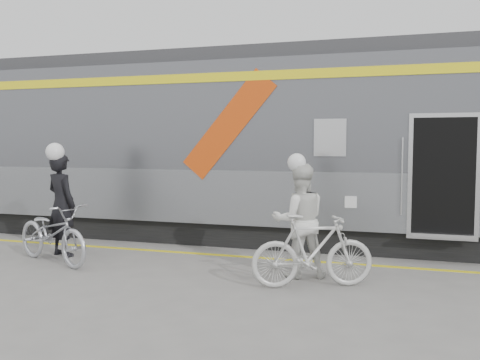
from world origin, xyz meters
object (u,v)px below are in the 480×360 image
at_px(bicycle_left, 52,233).
at_px(woman, 299,220).
at_px(bicycle_right, 313,251).
at_px(man, 62,205).

xyz_separation_m(bicycle_left, woman, (4.40, 0.37, 0.37)).
relative_size(bicycle_left, woman, 1.13).
height_order(woman, bicycle_right, woman).
bearing_deg(woman, bicycle_left, -17.70).
bearing_deg(man, bicycle_right, -166.18).
height_order(bicycle_left, woman, woman).
bearing_deg(man, woman, -159.94).
distance_m(bicycle_left, woman, 4.43).
relative_size(man, bicycle_left, 0.95).
distance_m(man, bicycle_right, 4.97).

